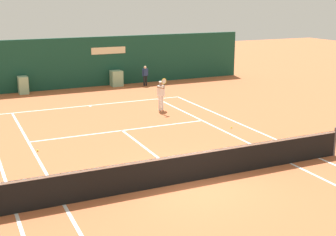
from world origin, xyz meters
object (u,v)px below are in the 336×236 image
player_on_baseline (161,93)px  ball_kid_left_post (145,74)px  tennis_ball_by_sideline (231,128)px  tennis_ball_near_service_line (38,150)px

player_on_baseline → ball_kid_left_post: player_on_baseline is taller
tennis_ball_by_sideline → tennis_ball_near_service_line: 8.41m
player_on_baseline → tennis_ball_near_service_line: bearing=15.5°
tennis_ball_by_sideline → tennis_ball_near_service_line: (-8.40, 0.39, 0.00)m
tennis_ball_by_sideline → ball_kid_left_post: bearing=88.1°
player_on_baseline → tennis_ball_by_sideline: size_ratio=25.96×
player_on_baseline → tennis_ball_near_service_line: (-6.93, -4.01, -0.89)m
player_on_baseline → ball_kid_left_post: (1.83, 6.66, -0.17)m
player_on_baseline → ball_kid_left_post: 6.91m
tennis_ball_by_sideline → tennis_ball_near_service_line: same height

